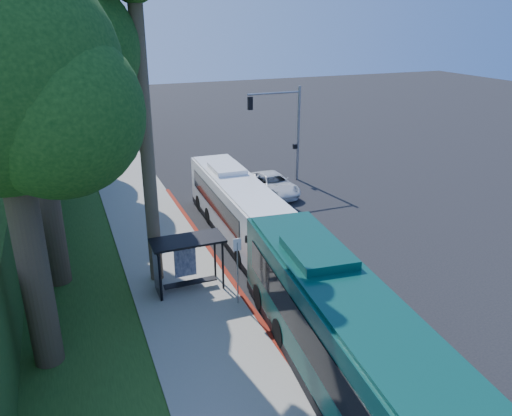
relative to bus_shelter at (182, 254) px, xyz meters
name	(u,v)px	position (x,y,z in m)	size (l,w,h in m)	color
ground	(299,240)	(7.26, 2.86, -1.81)	(140.00, 140.00, 0.00)	black
sidewalk	(169,262)	(-0.04, 2.86, -1.75)	(4.50, 70.00, 0.12)	gray
red_curb	(239,291)	(2.26, -1.14, -1.74)	(0.25, 30.00, 0.13)	maroon
grass_verge	(48,241)	(-5.74, 7.86, -1.78)	(8.00, 70.00, 0.06)	#234719
bus_shelter	(182,254)	(0.00, 0.00, 0.00)	(3.20, 1.51, 2.55)	black
stop_sign_pole	(237,262)	(1.86, -2.14, 0.28)	(0.35, 0.06, 3.17)	gray
traffic_signal_pole	(286,123)	(11.04, 12.86, 2.62)	(4.10, 0.30, 7.00)	gray
tree_0	(22,29)	(-5.14, 2.84, 9.40)	(8.40, 8.00, 15.70)	#382B1E
tree_2	(40,35)	(-4.64, 18.84, 8.67)	(8.82, 8.40, 15.12)	#382B1E
tree_3	(11,12)	(-6.62, 26.84, 10.17)	(10.08, 9.60, 17.28)	#382B1E
tree_4	(48,37)	(-4.14, 34.84, 7.92)	(8.40, 8.00, 14.14)	#382B1E
tree_5	(58,42)	(-3.16, 42.84, 7.16)	(7.35, 7.00, 12.86)	#382B1E
tree_6	(4,89)	(-5.65, -3.16, 7.90)	(7.56, 7.20, 13.74)	#382B1E
white_bus	(237,205)	(4.43, 5.08, -0.10)	(2.85, 11.82, 3.51)	white
teal_bus	(340,330)	(3.47, -7.75, 0.15)	(4.14, 13.63, 4.00)	#0B3D35
pickup	(273,184)	(9.08, 10.55, -1.11)	(2.32, 5.04, 1.40)	silver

